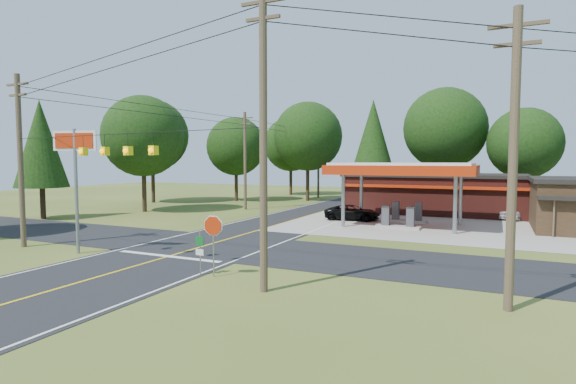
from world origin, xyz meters
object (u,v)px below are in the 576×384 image
at_px(gas_canopy, 403,171).
at_px(sedan_car, 515,211).
at_px(suv_car, 352,213).
at_px(octagonal_stop_sign, 213,230).
at_px(big_stop_sign, 75,161).

xyz_separation_m(gas_canopy, sedan_car, (8.00, 8.00, -3.56)).
distance_m(suv_car, octagonal_stop_sign, 20.56).
xyz_separation_m(big_stop_sign, octagonal_stop_sign, (9.50, -1.00, -2.96)).
distance_m(gas_canopy, sedan_car, 11.86).
relative_size(gas_canopy, big_stop_sign, 1.57).
height_order(big_stop_sign, octagonal_stop_sign, big_stop_sign).
xyz_separation_m(suv_car, big_stop_sign, (-9.50, -19.51, 4.36)).
bearing_deg(big_stop_sign, suv_car, 64.04).
height_order(gas_canopy, octagonal_stop_sign, gas_canopy).
bearing_deg(gas_canopy, octagonal_stop_sign, -103.31).
bearing_deg(sedan_car, octagonal_stop_sign, -98.82).
bearing_deg(octagonal_stop_sign, sedan_car, 65.17).
bearing_deg(gas_canopy, sedan_car, 45.00).
bearing_deg(big_stop_sign, octagonal_stop_sign, -6.04).
bearing_deg(suv_car, sedan_car, -70.44).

